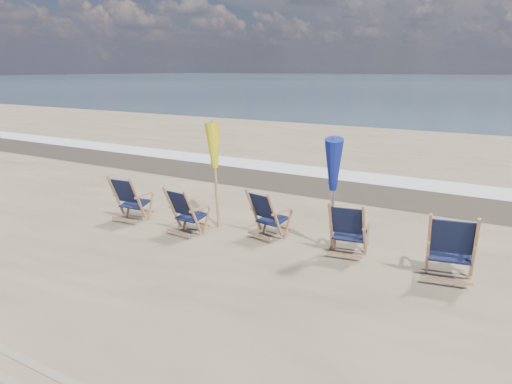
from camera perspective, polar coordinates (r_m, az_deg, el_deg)
surf_foam at (r=14.16m, az=13.26°, el=1.53°), size 200.00×1.40×0.01m
wet_sand_strip at (r=12.78m, az=11.05°, el=0.31°), size 200.00×2.60×0.00m
beach_chair_0 at (r=9.90m, az=-13.38°, el=-0.94°), size 0.69×0.75×0.96m
beach_chair_1 at (r=8.90m, az=-7.29°, el=-2.51°), size 0.64×0.71×0.91m
beach_chair_2 at (r=8.63m, az=2.15°, el=-2.92°), size 0.70×0.76×0.91m
beach_chair_3 at (r=8.01m, az=12.25°, el=-4.48°), size 0.72×0.78×0.95m
beach_chair_4 at (r=7.47m, az=23.70°, el=-6.23°), size 0.83×0.89×1.07m
umbrella_yellow at (r=9.43m, az=-4.68°, el=4.66°), size 0.30×0.30×1.96m
umbrella_blue at (r=8.01m, az=8.88°, el=2.75°), size 0.30×0.30×1.94m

